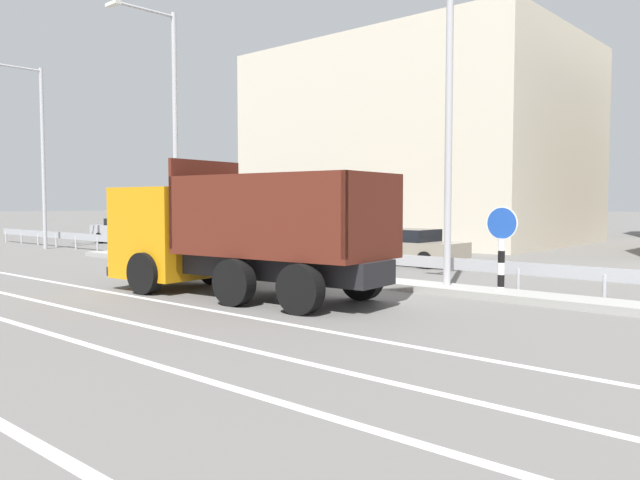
% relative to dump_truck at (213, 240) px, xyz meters
% --- Properties ---
extents(ground_plane, '(320.00, 320.00, 0.00)m').
position_rel_dump_truck_xyz_m(ground_plane, '(2.70, 2.26, -1.32)').
color(ground_plane, '#605E5B').
extents(lane_strip_0, '(56.03, 0.16, 0.01)m').
position_rel_dump_truck_xyz_m(lane_strip_0, '(1.08, -1.69, -1.32)').
color(lane_strip_0, silver).
rests_on(lane_strip_0, ground_plane).
extents(lane_strip_1, '(56.03, 0.16, 0.01)m').
position_rel_dump_truck_xyz_m(lane_strip_1, '(1.08, -3.54, -1.32)').
color(lane_strip_1, silver).
rests_on(lane_strip_1, ground_plane).
extents(lane_strip_2, '(56.03, 0.16, 0.01)m').
position_rel_dump_truck_xyz_m(lane_strip_2, '(1.08, -5.02, -1.32)').
color(lane_strip_2, silver).
rests_on(lane_strip_2, ground_plane).
extents(median_island, '(30.82, 1.10, 0.18)m').
position_rel_dump_truck_xyz_m(median_island, '(2.70, 3.87, -1.23)').
color(median_island, gray).
rests_on(median_island, ground_plane).
extents(median_guardrail, '(56.03, 0.09, 0.78)m').
position_rel_dump_truck_xyz_m(median_guardrail, '(2.70, 5.01, -0.76)').
color(median_guardrail, '#9EA0A5').
rests_on(median_guardrail, ground_plane).
extents(dump_truck, '(7.73, 3.24, 3.32)m').
position_rel_dump_truck_xyz_m(dump_truck, '(0.00, 0.00, 0.00)').
color(dump_truck, orange).
rests_on(dump_truck, ground_plane).
extents(median_road_sign, '(0.78, 0.16, 2.18)m').
position_rel_dump_truck_xyz_m(median_road_sign, '(5.85, 3.87, -0.16)').
color(median_road_sign, white).
rests_on(median_road_sign, ground_plane).
extents(street_lamp_0, '(0.70, 2.61, 8.78)m').
position_rel_dump_truck_xyz_m(street_lamp_0, '(-18.02, 3.85, 3.60)').
color(street_lamp_0, '#ADADB2').
rests_on(street_lamp_0, ground_plane).
extents(street_lamp_1, '(0.71, 2.57, 9.12)m').
position_rel_dump_truck_xyz_m(street_lamp_1, '(-6.82, 3.58, 3.76)').
color(street_lamp_1, '#ADADB2').
rests_on(street_lamp_1, ground_plane).
extents(street_lamp_2, '(0.70, 1.88, 8.52)m').
position_rel_dump_truck_xyz_m(street_lamp_2, '(4.39, 3.77, 3.38)').
color(street_lamp_2, '#ADADB2').
rests_on(street_lamp_2, ground_plane).
extents(parked_car_0, '(4.71, 2.10, 1.40)m').
position_rel_dump_truck_xyz_m(parked_car_0, '(-18.51, 8.87, -0.59)').
color(parked_car_0, '#A3A3A8').
rests_on(parked_car_0, ground_plane).
extents(parked_car_1, '(4.66, 1.99, 1.52)m').
position_rel_dump_truck_xyz_m(parked_car_1, '(-12.83, 9.61, -0.57)').
color(parked_car_1, black).
rests_on(parked_car_1, ground_plane).
extents(parked_car_2, '(4.79, 1.97, 1.41)m').
position_rel_dump_truck_xyz_m(parked_car_2, '(-6.21, 9.62, -0.61)').
color(parked_car_2, '#B27A14').
rests_on(parked_car_2, ground_plane).
extents(parked_car_3, '(4.34, 1.95, 1.31)m').
position_rel_dump_truck_xyz_m(parked_car_3, '(-0.38, 9.30, -0.65)').
color(parked_car_3, gray).
rests_on(parked_car_3, ground_plane).
extents(background_building_0, '(17.69, 13.12, 11.17)m').
position_rel_dump_truck_xyz_m(background_building_0, '(-8.06, 22.17, 4.26)').
color(background_building_0, beige).
rests_on(background_building_0, ground_plane).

